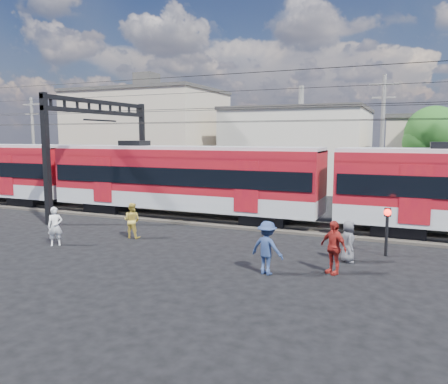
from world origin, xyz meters
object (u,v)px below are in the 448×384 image
at_px(pedestrian_c, 267,248).
at_px(crossing_signal, 387,223).
at_px(commuter_train, 185,177).
at_px(pedestrian_a, 55,226).

xyz_separation_m(pedestrian_c, crossing_signal, (3.65, 4.03, 0.42)).
distance_m(commuter_train, pedestrian_c, 11.05).
height_order(pedestrian_a, pedestrian_c, pedestrian_c).
xyz_separation_m(commuter_train, pedestrian_c, (7.46, -8.01, -1.48)).
height_order(commuter_train, pedestrian_c, commuter_train).
bearing_deg(commuter_train, crossing_signal, -19.70).
height_order(commuter_train, crossing_signal, commuter_train).
distance_m(pedestrian_c, crossing_signal, 5.46).
bearing_deg(crossing_signal, pedestrian_a, -164.00).
distance_m(pedestrian_a, crossing_signal, 13.89).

